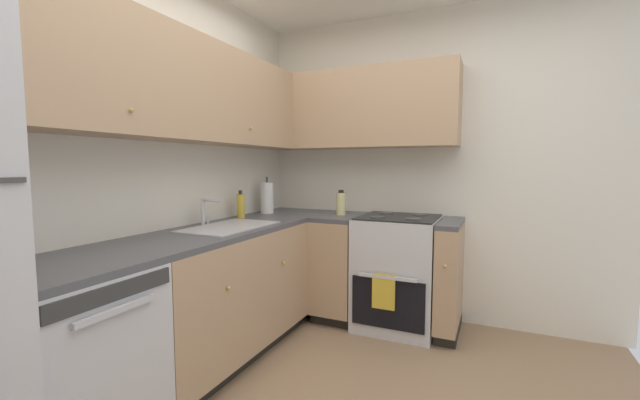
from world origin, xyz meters
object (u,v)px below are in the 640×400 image
soap_bottle (241,206)px  paper_towel_roll (267,198)px  oven_range (398,271)px  oil_bottle (341,203)px  dishwasher (71,367)px

soap_bottle → paper_towel_roll: size_ratio=0.67×
oven_range → oil_bottle: (-0.02, 0.49, 0.53)m
oven_range → dishwasher: bearing=154.7°
oil_bottle → paper_towel_roll: bearing=104.2°
dishwasher → paper_towel_roll: bearing=4.9°
soap_bottle → paper_towel_roll: 0.36m
dishwasher → soap_bottle: soap_bottle is taller
oven_range → soap_bottle: 1.37m
dishwasher → oven_range: bearing=-25.3°
dishwasher → oil_bottle: oil_bottle is taller
soap_bottle → oil_bottle: 0.83m
oil_bottle → dishwasher: bearing=166.9°
dishwasher → paper_towel_roll: (1.86, 0.16, 0.59)m
oven_range → soap_bottle: soap_bottle is taller
dishwasher → soap_bottle: 1.61m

